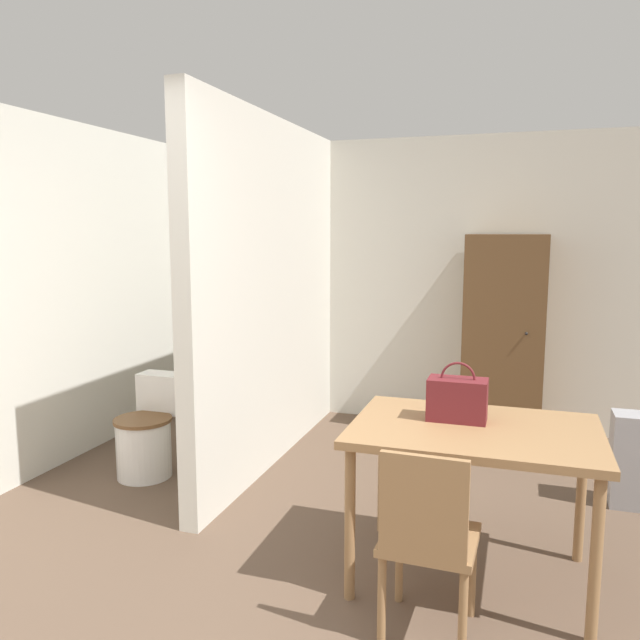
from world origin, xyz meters
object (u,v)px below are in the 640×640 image
at_px(toilet, 148,435).
at_px(handbag, 457,399).
at_px(dining_table, 474,443).
at_px(wooden_cabinet, 503,338).
at_px(space_heater, 633,460).
at_px(wooden_chair, 427,536).

xyz_separation_m(toilet, handbag, (2.18, -0.59, 0.60)).
relative_size(dining_table, toilet, 1.71).
distance_m(wooden_cabinet, space_heater, 1.48).
relative_size(dining_table, wooden_chair, 1.38).
xyz_separation_m(dining_table, handbag, (-0.09, 0.08, 0.19)).
bearing_deg(wooden_cabinet, handbag, -94.02).
xyz_separation_m(dining_table, wooden_chair, (-0.14, -0.53, -0.24)).
xyz_separation_m(wooden_chair, space_heater, (1.03, 1.69, -0.16)).
bearing_deg(wooden_cabinet, dining_table, -91.48).
height_order(handbag, wooden_cabinet, wooden_cabinet).
bearing_deg(dining_table, toilet, 163.42).
bearing_deg(dining_table, wooden_chair, -104.82).
height_order(toilet, wooden_cabinet, wooden_cabinet).
xyz_separation_m(dining_table, space_heater, (0.89, 1.16, -0.40)).
height_order(dining_table, handbag, handbag).
bearing_deg(handbag, toilet, 164.76).
bearing_deg(dining_table, space_heater, 52.53).
distance_m(wooden_chair, toilet, 2.46).
bearing_deg(wooden_chair, handbag, 87.48).
xyz_separation_m(dining_table, toilet, (-2.27, 0.68, -0.41)).
height_order(toilet, handbag, handbag).
height_order(handbag, space_heater, handbag).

